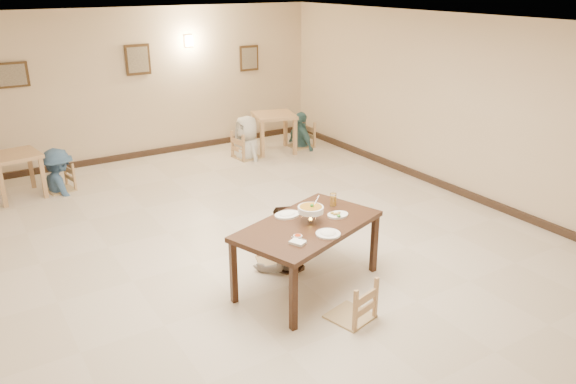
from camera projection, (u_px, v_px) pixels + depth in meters
floor at (257, 247)px, 7.86m from camera, size 10.00×10.00×0.00m
ceiling at (253, 25)px, 6.78m from camera, size 10.00×10.00×0.00m
wall_back at (135, 85)px, 11.27m from camera, size 10.00×0.00×10.00m
wall_right at (466, 108)px, 9.30m from camera, size 0.00×10.00×10.00m
baseboard_back at (142, 154)px, 11.76m from camera, size 8.00×0.06×0.12m
baseboard_right at (456, 190)px, 9.80m from camera, size 0.06×10.00×0.12m
picture_a at (12, 75)px, 10.00m from camera, size 0.55×0.04×0.45m
picture_b at (138, 60)px, 11.10m from camera, size 0.50×0.04×0.60m
picture_c at (249, 58)px, 12.40m from camera, size 0.45×0.04×0.55m
wall_sconce at (189, 41)px, 11.54m from camera, size 0.16×0.05×0.22m
main_table at (308, 230)px, 6.62m from camera, size 2.00×1.52×0.83m
chair_far at (275, 230)px, 7.26m from camera, size 0.45×0.45×0.95m
chair_near at (352, 280)px, 6.08m from camera, size 0.44×0.44×0.94m
main_diner at (282, 207)px, 7.07m from camera, size 0.83×0.65×1.66m
curry_warmer at (311, 210)px, 6.58m from camera, size 0.34×0.31×0.27m
rice_plate_far at (287, 215)px, 6.80m from camera, size 0.32×0.32×0.07m
rice_plate_near at (328, 234)px, 6.31m from camera, size 0.28×0.28×0.06m
fried_plate at (338, 214)px, 6.80m from camera, size 0.27×0.27×0.06m
chili_dish at (298, 236)px, 6.26m from camera, size 0.10×0.10×0.02m
napkin_cutlery at (298, 242)px, 6.10m from camera, size 0.21×0.26×0.03m
drink_glass at (333, 200)px, 7.08m from camera, size 0.08×0.08×0.17m
bg_table_left at (15, 162)px, 9.42m from camera, size 0.88×0.88×0.77m
bg_table_right at (274, 120)px, 11.89m from camera, size 1.02×1.02×0.83m
bg_chair_lr at (57, 166)px, 9.77m from camera, size 0.43×0.43×0.92m
bg_chair_rl at (247, 133)px, 11.55m from camera, size 0.50×0.50×1.06m
bg_chair_rr at (301, 124)px, 12.31m from camera, size 0.49×0.49×1.04m
bg_diner_b at (54, 149)px, 9.66m from camera, size 0.81×1.10×1.53m
bg_diner_c at (246, 116)px, 11.42m from camera, size 0.60×0.89×1.77m
bg_diner_d at (301, 112)px, 12.22m from camera, size 0.40×0.92×1.56m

